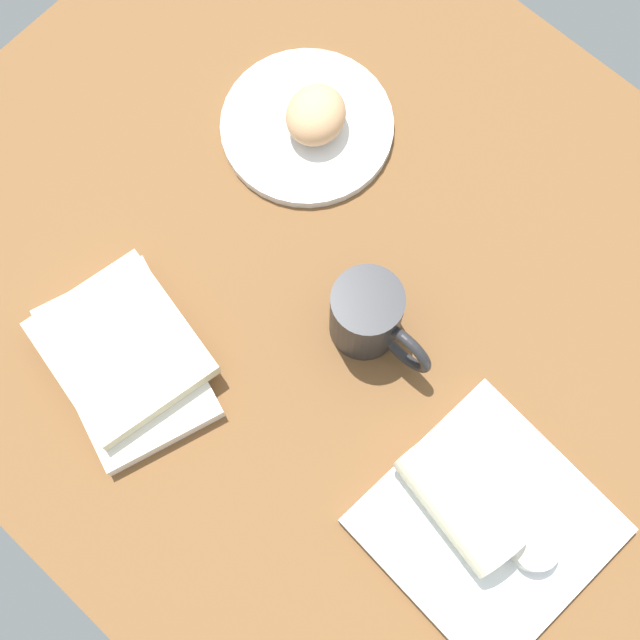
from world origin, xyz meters
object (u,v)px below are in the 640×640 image
(square_plate, at_px, (487,525))
(sauce_cup, at_px, (535,548))
(coffee_mug, at_px, (369,317))
(scone_pastry, at_px, (316,115))
(round_plate, at_px, (307,126))
(breakfast_wrap, at_px, (458,503))
(book_stack, at_px, (124,356))

(square_plate, height_order, sauce_cup, sauce_cup)
(sauce_cup, distance_m, coffee_mug, 0.30)
(scone_pastry, height_order, sauce_cup, scone_pastry)
(round_plate, relative_size, coffee_mug, 1.60)
(breakfast_wrap, bearing_deg, coffee_mug, -102.60)
(sauce_cup, relative_size, book_stack, 0.20)
(round_plate, relative_size, sauce_cup, 4.39)
(square_plate, xyz_separation_m, book_stack, (-0.42, -0.13, 0.01))
(square_plate, xyz_separation_m, breakfast_wrap, (-0.04, -0.01, 0.04))
(round_plate, bearing_deg, square_plate, -25.39)
(breakfast_wrap, xyz_separation_m, book_stack, (-0.38, -0.12, -0.02))
(scone_pastry, xyz_separation_m, coffee_mug, (0.22, -0.15, 0.01))
(coffee_mug, bearing_deg, book_stack, -129.76)
(square_plate, bearing_deg, round_plate, 154.61)
(square_plate, height_order, breakfast_wrap, breakfast_wrap)
(round_plate, relative_size, breakfast_wrap, 1.48)
(book_stack, height_order, coffee_mug, coffee_mug)
(coffee_mug, bearing_deg, square_plate, -17.98)
(book_stack, bearing_deg, coffee_mug, 50.24)
(sauce_cup, xyz_separation_m, breakfast_wrap, (-0.09, -0.02, 0.02))
(round_plate, distance_m, breakfast_wrap, 0.49)
(breakfast_wrap, bearing_deg, round_plate, -107.52)
(round_plate, bearing_deg, book_stack, -81.94)
(round_plate, xyz_separation_m, breakfast_wrap, (0.43, -0.23, 0.04))
(square_plate, distance_m, coffee_mug, 0.26)
(sauce_cup, height_order, book_stack, book_stack)
(scone_pastry, relative_size, sauce_cup, 1.63)
(breakfast_wrap, height_order, coffee_mug, coffee_mug)
(sauce_cup, bearing_deg, book_stack, -162.80)
(book_stack, xyz_separation_m, coffee_mug, (0.18, 0.21, 0.03))
(scone_pastry, distance_m, square_plate, 0.51)
(round_plate, bearing_deg, sauce_cup, -22.15)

